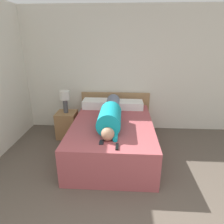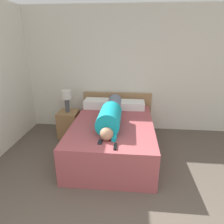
{
  "view_description": "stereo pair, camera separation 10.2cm",
  "coord_description": "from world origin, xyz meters",
  "px_view_note": "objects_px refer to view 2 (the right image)",
  "views": [
    {
      "loc": [
        -0.03,
        -0.71,
        1.98
      ],
      "look_at": [
        -0.22,
        2.31,
        0.84
      ],
      "focal_mm": 32.0,
      "sensor_mm": 36.0,
      "label": 1
    },
    {
      "loc": [
        0.07,
        -0.7,
        1.98
      ],
      "look_at": [
        -0.22,
        2.31,
        0.84
      ],
      "focal_mm": 32.0,
      "sensor_mm": 36.0,
      "label": 2
    }
  ],
  "objects_px": {
    "person_lying": "(111,114)",
    "pillow_near_headboard": "(100,104)",
    "bed": "(113,138)",
    "tv_remote": "(115,147)",
    "nightstand": "(69,124)",
    "pillow_second": "(130,105)",
    "table_lamp": "(67,98)",
    "cell_phone": "(100,142)"
  },
  "relations": [
    {
      "from": "pillow_near_headboard",
      "to": "nightstand",
      "type": "bearing_deg",
      "value": -162.8
    },
    {
      "from": "bed",
      "to": "person_lying",
      "type": "bearing_deg",
      "value": 165.71
    },
    {
      "from": "nightstand",
      "to": "pillow_near_headboard",
      "type": "distance_m",
      "value": 0.78
    },
    {
      "from": "person_lying",
      "to": "tv_remote",
      "type": "height_order",
      "value": "person_lying"
    },
    {
      "from": "bed",
      "to": "pillow_second",
      "type": "height_order",
      "value": "pillow_second"
    },
    {
      "from": "bed",
      "to": "pillow_near_headboard",
      "type": "bearing_deg",
      "value": 114.09
    },
    {
      "from": "table_lamp",
      "to": "cell_phone",
      "type": "height_order",
      "value": "table_lamp"
    },
    {
      "from": "nightstand",
      "to": "bed",
      "type": "bearing_deg",
      "value": -30.44
    },
    {
      "from": "tv_remote",
      "to": "cell_phone",
      "type": "bearing_deg",
      "value": 152.07
    },
    {
      "from": "table_lamp",
      "to": "person_lying",
      "type": "relative_size",
      "value": 0.28
    },
    {
      "from": "table_lamp",
      "to": "cell_phone",
      "type": "bearing_deg",
      "value": -55.98
    },
    {
      "from": "person_lying",
      "to": "pillow_near_headboard",
      "type": "bearing_deg",
      "value": 112.38
    },
    {
      "from": "nightstand",
      "to": "pillow_second",
      "type": "bearing_deg",
      "value": 8.84
    },
    {
      "from": "nightstand",
      "to": "cell_phone",
      "type": "bearing_deg",
      "value": -55.98
    },
    {
      "from": "table_lamp",
      "to": "pillow_near_headboard",
      "type": "bearing_deg",
      "value": 17.2
    },
    {
      "from": "bed",
      "to": "table_lamp",
      "type": "distance_m",
      "value": 1.27
    },
    {
      "from": "person_lying",
      "to": "pillow_second",
      "type": "distance_m",
      "value": 0.84
    },
    {
      "from": "nightstand",
      "to": "cell_phone",
      "type": "xyz_separation_m",
      "value": [
        0.87,
        -1.3,
        0.33
      ]
    },
    {
      "from": "nightstand",
      "to": "tv_remote",
      "type": "distance_m",
      "value": 1.82
    },
    {
      "from": "cell_phone",
      "to": "tv_remote",
      "type": "bearing_deg",
      "value": -27.93
    },
    {
      "from": "bed",
      "to": "tv_remote",
      "type": "bearing_deg",
      "value": -82.51
    },
    {
      "from": "bed",
      "to": "nightstand",
      "type": "relative_size",
      "value": 3.64
    },
    {
      "from": "pillow_near_headboard",
      "to": "pillow_second",
      "type": "xyz_separation_m",
      "value": [
        0.63,
        0.0,
        -0.01
      ]
    },
    {
      "from": "nightstand",
      "to": "person_lying",
      "type": "height_order",
      "value": "person_lying"
    },
    {
      "from": "pillow_near_headboard",
      "to": "person_lying",
      "type": "bearing_deg",
      "value": -67.62
    },
    {
      "from": "tv_remote",
      "to": "bed",
      "type": "bearing_deg",
      "value": 97.49
    },
    {
      "from": "bed",
      "to": "pillow_near_headboard",
      "type": "height_order",
      "value": "pillow_near_headboard"
    },
    {
      "from": "cell_phone",
      "to": "nightstand",
      "type": "bearing_deg",
      "value": 124.02
    },
    {
      "from": "bed",
      "to": "person_lying",
      "type": "height_order",
      "value": "person_lying"
    },
    {
      "from": "pillow_near_headboard",
      "to": "cell_phone",
      "type": "relative_size",
      "value": 4.8
    },
    {
      "from": "nightstand",
      "to": "pillow_near_headboard",
      "type": "bearing_deg",
      "value": 17.2
    },
    {
      "from": "pillow_second",
      "to": "cell_phone",
      "type": "xyz_separation_m",
      "value": [
        -0.4,
        -1.49,
        -0.07
      ]
    },
    {
      "from": "nightstand",
      "to": "pillow_second",
      "type": "xyz_separation_m",
      "value": [
        1.27,
        0.2,
        0.4
      ]
    },
    {
      "from": "pillow_near_headboard",
      "to": "tv_remote",
      "type": "distance_m",
      "value": 1.68
    },
    {
      "from": "bed",
      "to": "nightstand",
      "type": "height_order",
      "value": "bed"
    },
    {
      "from": "table_lamp",
      "to": "nightstand",
      "type": "bearing_deg",
      "value": 180.0
    },
    {
      "from": "bed",
      "to": "table_lamp",
      "type": "relative_size",
      "value": 4.34
    },
    {
      "from": "pillow_near_headboard",
      "to": "cell_phone",
      "type": "height_order",
      "value": "pillow_near_headboard"
    },
    {
      "from": "person_lying",
      "to": "pillow_near_headboard",
      "type": "height_order",
      "value": "person_lying"
    },
    {
      "from": "cell_phone",
      "to": "bed",
      "type": "bearing_deg",
      "value": 81.15
    },
    {
      "from": "pillow_second",
      "to": "bed",
      "type": "bearing_deg",
      "value": -110.14
    },
    {
      "from": "bed",
      "to": "nightstand",
      "type": "distance_m",
      "value": 1.14
    }
  ]
}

